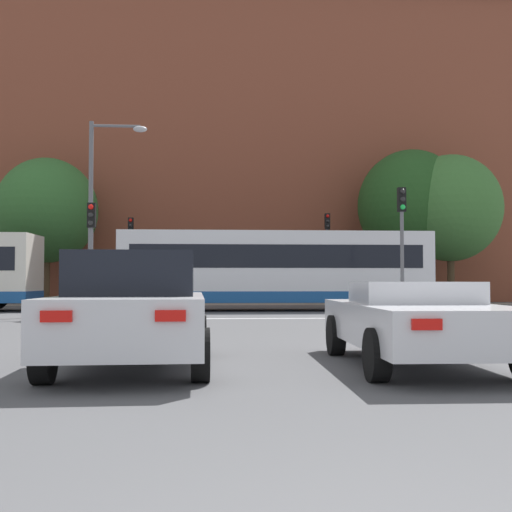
# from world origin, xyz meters

# --- Properties ---
(stop_line_strip) EXTENTS (7.61, 0.30, 0.01)m
(stop_line_strip) POSITION_xyz_m (0.00, 18.12, 0.00)
(stop_line_strip) COLOR silver
(stop_line_strip) RESTS_ON ground_plane
(far_pavement) EXTENTS (68.46, 2.50, 0.01)m
(far_pavement) POSITION_xyz_m (0.00, 30.41, 0.01)
(far_pavement) COLOR gray
(far_pavement) RESTS_ON ground_plane
(brick_civic_building) EXTENTS (41.30, 14.74, 21.47)m
(brick_civic_building) POSITION_xyz_m (0.10, 40.33, 9.78)
(brick_civic_building) COLOR brown
(brick_civic_building) RESTS_ON ground_plane
(car_saloon_left) EXTENTS (2.11, 4.44, 1.57)m
(car_saloon_left) POSITION_xyz_m (-1.94, 6.79, 0.79)
(car_saloon_left) COLOR silver
(car_saloon_left) RESTS_ON ground_plane
(car_roadster_right) EXTENTS (2.08, 4.49, 1.18)m
(car_roadster_right) POSITION_xyz_m (1.99, 6.70, 0.63)
(car_roadster_right) COLOR silver
(car_roadster_right) RESTS_ON ground_plane
(bus_crossing_lead) EXTENTS (12.31, 2.69, 3.14)m
(bus_crossing_lead) POSITION_xyz_m (1.61, 23.53, 1.69)
(bus_crossing_lead) COLOR silver
(bus_crossing_lead) RESTS_ON ground_plane
(traffic_light_near_right) EXTENTS (0.26, 0.31, 4.26)m
(traffic_light_near_right) POSITION_xyz_m (5.31, 18.50, 2.86)
(traffic_light_near_right) COLOR slate
(traffic_light_near_right) RESTS_ON ground_plane
(traffic_light_far_left) EXTENTS (0.26, 0.31, 4.28)m
(traffic_light_far_left) POSITION_xyz_m (-4.91, 29.36, 2.87)
(traffic_light_far_left) COLOR slate
(traffic_light_far_left) RESTS_ON ground_plane
(traffic_light_near_left) EXTENTS (0.26, 0.31, 3.71)m
(traffic_light_near_left) POSITION_xyz_m (-4.79, 18.75, 2.52)
(traffic_light_near_left) COLOR slate
(traffic_light_near_left) RESTS_ON ground_plane
(traffic_light_far_right) EXTENTS (0.26, 0.31, 4.57)m
(traffic_light_far_right) POSITION_xyz_m (4.82, 29.59, 3.05)
(traffic_light_far_right) COLOR slate
(traffic_light_far_right) RESTS_ON ground_plane
(street_lamp_junction) EXTENTS (2.05, 0.36, 6.89)m
(street_lamp_junction) POSITION_xyz_m (-4.88, 20.91, 4.23)
(street_lamp_junction) COLOR slate
(street_lamp_junction) RESTS_ON ground_plane
(pedestrian_waiting) EXTENTS (0.44, 0.29, 1.84)m
(pedestrian_waiting) POSITION_xyz_m (8.88, 30.43, 1.10)
(pedestrian_waiting) COLOR brown
(pedestrian_waiting) RESTS_ON ground_plane
(tree_by_building) EXTENTS (5.04, 5.04, 7.40)m
(tree_by_building) POSITION_xyz_m (-9.27, 30.70, 4.74)
(tree_by_building) COLOR #4C3823
(tree_by_building) RESTS_ON ground_plane
(tree_kerbside) EXTENTS (5.57, 5.57, 8.06)m
(tree_kerbside) POSITION_xyz_m (9.46, 30.71, 5.13)
(tree_kerbside) COLOR #4C3823
(tree_kerbside) RESTS_ON ground_plane
(tree_distant) EXTENTS (5.20, 5.20, 7.65)m
(tree_distant) POSITION_xyz_m (11.21, 29.83, 4.91)
(tree_distant) COLOR #4C3823
(tree_distant) RESTS_ON ground_plane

